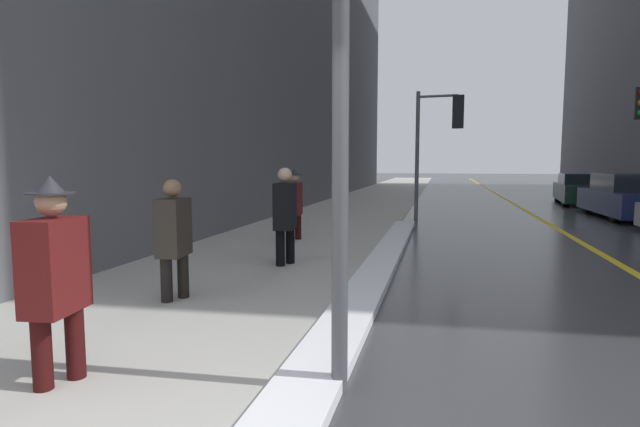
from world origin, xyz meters
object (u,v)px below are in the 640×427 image
at_px(pedestrian_in_glasses, 55,272).
at_px(parked_car_dark_green, 583,189).
at_px(traffic_light_near, 442,128).
at_px(pedestrian_with_shoulder_bag, 285,212).
at_px(pedestrian_in_fedora, 294,201).
at_px(lamp_post, 341,12).
at_px(parked_car_navy, 629,197).
at_px(pedestrian_trailing, 174,234).

distance_m(pedestrian_in_glasses, parked_car_dark_green, 21.02).
height_order(traffic_light_near, pedestrian_with_shoulder_bag, traffic_light_near).
relative_size(pedestrian_in_fedora, parked_car_dark_green, 0.35).
distance_m(lamp_post, parked_car_navy, 14.94).
distance_m(pedestrian_in_fedora, parked_car_dark_green, 14.86).
bearing_deg(pedestrian_with_shoulder_bag, traffic_light_near, 153.19).
bearing_deg(pedestrian_in_fedora, traffic_light_near, 137.05).
relative_size(pedestrian_trailing, pedestrian_in_fedora, 0.95).
bearing_deg(pedestrian_trailing, lamp_post, 45.16).
bearing_deg(traffic_light_near, parked_car_dark_green, 59.57).
bearing_deg(parked_car_navy, lamp_post, 154.22).
bearing_deg(lamp_post, pedestrian_in_glasses, -168.76).
height_order(pedestrian_in_fedora, parked_car_navy, pedestrian_in_fedora).
height_order(lamp_post, traffic_light_near, lamp_post).
distance_m(pedestrian_in_fedora, parked_car_navy, 10.87).
bearing_deg(pedestrian_with_shoulder_bag, pedestrian_trailing, -22.62).
height_order(pedestrian_in_glasses, parked_car_navy, pedestrian_in_glasses).
height_order(traffic_light_near, pedestrian_in_fedora, traffic_light_near).
height_order(pedestrian_trailing, parked_car_navy, pedestrian_trailing).
bearing_deg(pedestrian_in_fedora, parked_car_dark_green, 137.29).
xyz_separation_m(pedestrian_with_shoulder_bag, pedestrian_in_fedora, (-0.60, 2.55, -0.03)).
bearing_deg(pedestrian_in_glasses, traffic_light_near, 159.62).
relative_size(pedestrian_in_fedora, parked_car_navy, 0.36).
relative_size(pedestrian_trailing, pedestrian_with_shoulder_bag, 0.93).
bearing_deg(pedestrian_with_shoulder_bag, parked_car_dark_green, 144.14).
distance_m(pedestrian_with_shoulder_bag, parked_car_dark_green, 16.69).
bearing_deg(pedestrian_in_glasses, parked_car_navy, 142.14).
bearing_deg(pedestrian_trailing, pedestrian_in_fedora, 172.53).
height_order(pedestrian_trailing, pedestrian_with_shoulder_bag, pedestrian_with_shoulder_bag).
relative_size(lamp_post, pedestrian_in_fedora, 2.87).
xyz_separation_m(traffic_light_near, pedestrian_in_fedora, (-3.07, -4.19, -1.80)).
bearing_deg(parked_car_dark_green, parked_car_navy, -175.00).
bearing_deg(parked_car_dark_green, pedestrian_trailing, 158.45).
xyz_separation_m(pedestrian_trailing, pedestrian_in_fedora, (0.07, 4.90, 0.03)).
bearing_deg(traffic_light_near, lamp_post, -88.17).
bearing_deg(traffic_light_near, pedestrian_in_fedora, -120.81).
xyz_separation_m(traffic_light_near, parked_car_navy, (5.57, 2.39, -2.02)).
height_order(lamp_post, pedestrian_with_shoulder_bag, lamp_post).
height_order(lamp_post, pedestrian_in_glasses, lamp_post).
xyz_separation_m(lamp_post, parked_car_navy, (6.26, 13.40, -2.09)).
height_order(lamp_post, pedestrian_in_fedora, lamp_post).
relative_size(traffic_light_near, parked_car_navy, 0.85).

